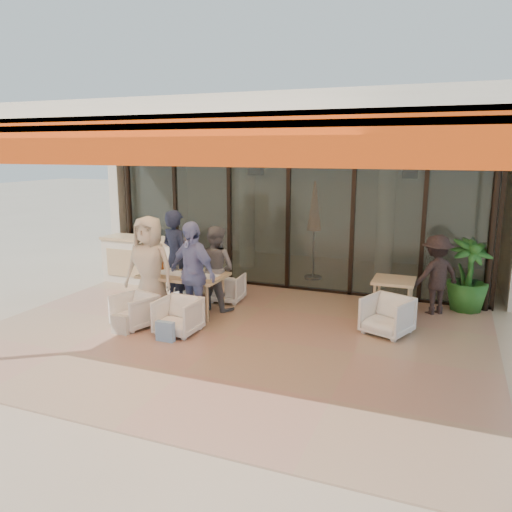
{
  "coord_description": "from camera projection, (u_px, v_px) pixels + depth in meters",
  "views": [
    {
      "loc": [
        3.17,
        -6.9,
        2.94
      ],
      "look_at": [
        0.1,
        0.9,
        1.15
      ],
      "focal_mm": 35.0,
      "sensor_mm": 36.0,
      "label": 1
    }
  ],
  "objects": [
    {
      "name": "chair_far_right",
      "position": [
        227.0,
        286.0,
        9.79
      ],
      "size": [
        0.65,
        0.61,
        0.62
      ],
      "primitive_type": "imported",
      "rotation": [
        0.0,
        0.0,
        3.22
      ],
      "color": "white",
      "rests_on": "ground"
    },
    {
      "name": "chair_near_right",
      "position": [
        178.0,
        315.0,
        8.06
      ],
      "size": [
        0.66,
        0.62,
        0.66
      ],
      "primitive_type": "imported",
      "rotation": [
        0.0,
        0.0,
        -0.03
      ],
      "color": "white",
      "rests_on": "ground"
    },
    {
      "name": "potted_palm",
      "position": [
        468.0,
        275.0,
        9.14
      ],
      "size": [
        1.02,
        1.02,
        1.36
      ],
      "primitive_type": "imported",
      "rotation": [
        0.0,
        0.0,
        0.45
      ],
      "color": "#1E5919",
      "rests_on": "ground"
    },
    {
      "name": "tote_bag_blue",
      "position": [
        165.0,
        332.0,
        7.73
      ],
      "size": [
        0.3,
        0.1,
        0.34
      ],
      "primitive_type": "cube",
      "color": "#99BFD8",
      "rests_on": "ground"
    },
    {
      "name": "side_chair",
      "position": [
        387.0,
        314.0,
        8.02
      ],
      "size": [
        0.87,
        0.84,
        0.7
      ],
      "primitive_type": "imported",
      "rotation": [
        0.0,
        0.0,
        -0.38
      ],
      "color": "white",
      "rests_on": "ground"
    },
    {
      "name": "dining_table",
      "position": [
        184.0,
        277.0,
        9.0
      ],
      "size": [
        1.5,
        0.9,
        0.93
      ],
      "color": "tan",
      "rests_on": "ground"
    },
    {
      "name": "diner_grey",
      "position": [
        216.0,
        268.0,
        9.23
      ],
      "size": [
        0.88,
        0.75,
        1.58
      ],
      "primitive_type": "imported",
      "rotation": [
        0.0,
        0.0,
        2.92
      ],
      "color": "#5C5C61",
      "rests_on": "ground"
    },
    {
      "name": "interior_block",
      "position": [
        318.0,
        179.0,
        12.39
      ],
      "size": [
        9.05,
        3.62,
        3.52
      ],
      "color": "silver",
      "rests_on": "ground"
    },
    {
      "name": "terrace_floor",
      "position": [
        230.0,
        336.0,
        8.02
      ],
      "size": [
        8.0,
        6.0,
        0.01
      ],
      "primitive_type": "cube",
      "color": "tan",
      "rests_on": "ground"
    },
    {
      "name": "terrace_structure",
      "position": [
        220.0,
        127.0,
        7.11
      ],
      "size": [
        8.0,
        6.0,
        3.4
      ],
      "color": "silver",
      "rests_on": "ground"
    },
    {
      "name": "glass_storefront",
      "position": [
        288.0,
        215.0,
        10.42
      ],
      "size": [
        8.08,
        0.1,
        3.2
      ],
      "color": "#9EADA3",
      "rests_on": "ground"
    },
    {
      "name": "chair_near_left",
      "position": [
        134.0,
        309.0,
        8.36
      ],
      "size": [
        0.78,
        0.76,
        0.64
      ],
      "primitive_type": "imported",
      "rotation": [
        0.0,
        0.0,
        -0.35
      ],
      "color": "white",
      "rests_on": "ground"
    },
    {
      "name": "diner_periwinkle",
      "position": [
        192.0,
        274.0,
        8.39
      ],
      "size": [
        1.13,
        0.77,
        1.79
      ],
      "primitive_type": "imported",
      "rotation": [
        0.0,
        0.0,
        -0.35
      ],
      "color": "#7682C5",
      "rests_on": "ground"
    },
    {
      "name": "side_table",
      "position": [
        394.0,
        285.0,
        8.64
      ],
      "size": [
        0.7,
        0.7,
        0.74
      ],
      "color": "tan",
      "rests_on": "ground"
    },
    {
      "name": "tote_bag_cream",
      "position": [
        120.0,
        325.0,
        8.03
      ],
      "size": [
        0.3,
        0.1,
        0.34
      ],
      "primitive_type": "cube",
      "color": "silver",
      "rests_on": "ground"
    },
    {
      "name": "chair_far_left",
      "position": [
        190.0,
        283.0,
        10.09
      ],
      "size": [
        0.65,
        0.62,
        0.61
      ],
      "primitive_type": "imported",
      "rotation": [
        0.0,
        0.0,
        3.02
      ],
      "color": "white",
      "rests_on": "ground"
    },
    {
      "name": "host_counter",
      "position": [
        143.0,
        260.0,
        11.13
      ],
      "size": [
        1.85,
        0.65,
        1.04
      ],
      "color": "silver",
      "rests_on": "ground"
    },
    {
      "name": "diner_cream",
      "position": [
        150.0,
        268.0,
        8.69
      ],
      "size": [
        0.93,
        0.64,
        1.83
      ],
      "primitive_type": "imported",
      "rotation": [
        0.0,
        0.0,
        0.06
      ],
      "color": "beige",
      "rests_on": "ground"
    },
    {
      "name": "diner_navy",
      "position": [
        176.0,
        258.0,
        9.51
      ],
      "size": [
        0.78,
        0.64,
        1.84
      ],
      "primitive_type": "imported",
      "rotation": [
        0.0,
        0.0,
        2.79
      ],
      "color": "#182035",
      "rests_on": "ground"
    },
    {
      "name": "standing_woman",
      "position": [
        436.0,
        275.0,
        8.95
      ],
      "size": [
        1.08,
        1.01,
        1.46
      ],
      "primitive_type": "imported",
      "rotation": [
        0.0,
        0.0,
        3.81
      ],
      "color": "black",
      "rests_on": "ground"
    },
    {
      "name": "ground",
      "position": [
        230.0,
        336.0,
        8.03
      ],
      "size": [
        70.0,
        70.0,
        0.0
      ],
      "primitive_type": "plane",
      "color": "#C6B293",
      "rests_on": "ground"
    }
  ]
}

